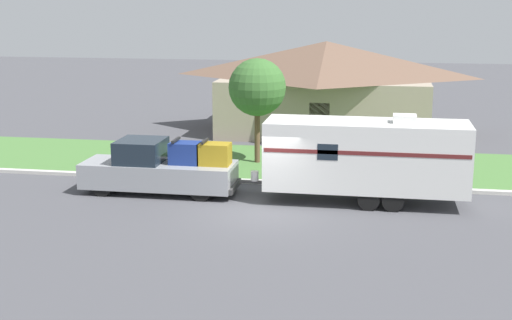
# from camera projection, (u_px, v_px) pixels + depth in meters

# --- Properties ---
(ground_plane) EXTENTS (120.00, 120.00, 0.00)m
(ground_plane) POSITION_uv_depth(u_px,v_px,m) (261.00, 212.00, 24.39)
(ground_plane) COLOR #47474C
(curb_strip) EXTENTS (80.00, 0.30, 0.14)m
(curb_strip) POSITION_uv_depth(u_px,v_px,m) (277.00, 183.00, 27.97)
(curb_strip) COLOR beige
(curb_strip) RESTS_ON ground_plane
(lawn_strip) EXTENTS (80.00, 7.00, 0.03)m
(lawn_strip) POSITION_uv_depth(u_px,v_px,m) (289.00, 163.00, 31.49)
(lawn_strip) COLOR #477538
(lawn_strip) RESTS_ON ground_plane
(house_across_street) EXTENTS (11.74, 8.09, 4.90)m
(house_across_street) POSITION_uv_depth(u_px,v_px,m) (326.00, 85.00, 38.64)
(house_across_street) COLOR gray
(house_across_street) RESTS_ON ground_plane
(pickup_truck) EXTENTS (5.82, 1.98, 2.08)m
(pickup_truck) POSITION_uv_depth(u_px,v_px,m) (160.00, 169.00, 26.60)
(pickup_truck) COLOR black
(pickup_truck) RESTS_ON ground_plane
(travel_trailer) EXTENTS (8.10, 2.23, 3.21)m
(travel_trailer) POSITION_uv_depth(u_px,v_px,m) (366.00, 156.00, 25.14)
(travel_trailer) COLOR black
(travel_trailer) RESTS_ON ground_plane
(mailbox) EXTENTS (0.48, 0.20, 1.36)m
(mailbox) POSITION_uv_depth(u_px,v_px,m) (324.00, 155.00, 28.33)
(mailbox) COLOR brown
(mailbox) RESTS_ON ground_plane
(tree_in_yard) EXTENTS (2.51, 2.51, 4.63)m
(tree_in_yard) POSITION_uv_depth(u_px,v_px,m) (257.00, 88.00, 30.92)
(tree_in_yard) COLOR brown
(tree_in_yard) RESTS_ON ground_plane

